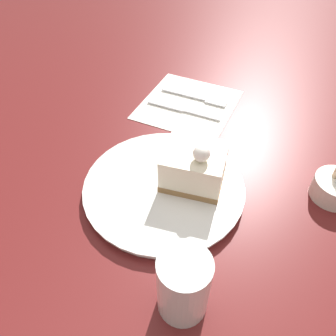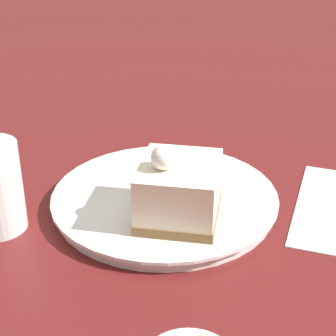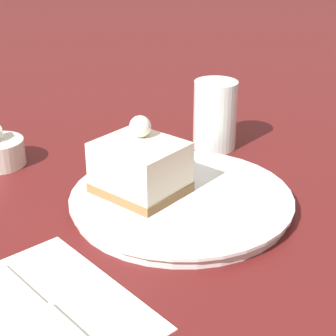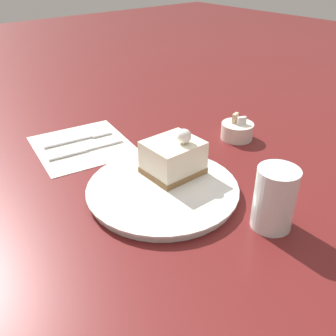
{
  "view_description": "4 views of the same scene",
  "coord_description": "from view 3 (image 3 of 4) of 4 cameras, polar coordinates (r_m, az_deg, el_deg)",
  "views": [
    {
      "loc": [
        0.36,
        0.11,
        0.44
      ],
      "look_at": [
        -0.01,
        0.0,
        0.05
      ],
      "focal_mm": 35.0,
      "sensor_mm": 36.0,
      "label": 1
    },
    {
      "loc": [
        -0.1,
        0.59,
        0.36
      ],
      "look_at": [
        -0.0,
        0.0,
        0.05
      ],
      "focal_mm": 60.0,
      "sensor_mm": 36.0,
      "label": 2
    },
    {
      "loc": [
        -0.48,
        -0.38,
        0.34
      ],
      "look_at": [
        -0.01,
        0.01,
        0.05
      ],
      "focal_mm": 60.0,
      "sensor_mm": 36.0,
      "label": 3
    },
    {
      "loc": [
        0.44,
        -0.36,
        0.39
      ],
      "look_at": [
        -0.01,
        0.02,
        0.04
      ],
      "focal_mm": 40.0,
      "sensor_mm": 36.0,
      "label": 4
    }
  ],
  "objects": [
    {
      "name": "plate",
      "position": [
        0.7,
        0.96,
        -3.36
      ],
      "size": [
        0.28,
        0.28,
        0.02
      ],
      "color": "silver",
      "rests_on": "ground_plane"
    },
    {
      "name": "napkin",
      "position": [
        0.54,
        -15.34,
        -15.08
      ],
      "size": [
        0.24,
        0.23,
        0.0
      ],
      "rotation": [
        0.0,
        0.0,
        -0.16
      ],
      "color": "white",
      "rests_on": "ground_plane"
    },
    {
      "name": "drinking_glass",
      "position": [
        0.86,
        4.8,
        5.38
      ],
      "size": [
        0.07,
        0.07,
        0.11
      ],
      "color": "silver",
      "rests_on": "ground_plane"
    },
    {
      "name": "ground_plane",
      "position": [
        0.7,
        1.36,
        -3.96
      ],
      "size": [
        4.0,
        4.0,
        0.0
      ],
      "primitive_type": "plane",
      "color": "#5B1919"
    },
    {
      "name": "cake_slice",
      "position": [
        0.69,
        -2.85,
        0.17
      ],
      "size": [
        0.09,
        0.1,
        0.09
      ],
      "rotation": [
        0.0,
        0.0,
        -0.01
      ],
      "color": "olive",
      "rests_on": "plate"
    },
    {
      "name": "knife",
      "position": [
        0.54,
        -11.63,
        -14.5
      ],
      "size": [
        0.04,
        0.17,
        0.0
      ],
      "rotation": [
        0.0,
        0.0,
        -0.15
      ],
      "color": "silver",
      "rests_on": "napkin"
    }
  ]
}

